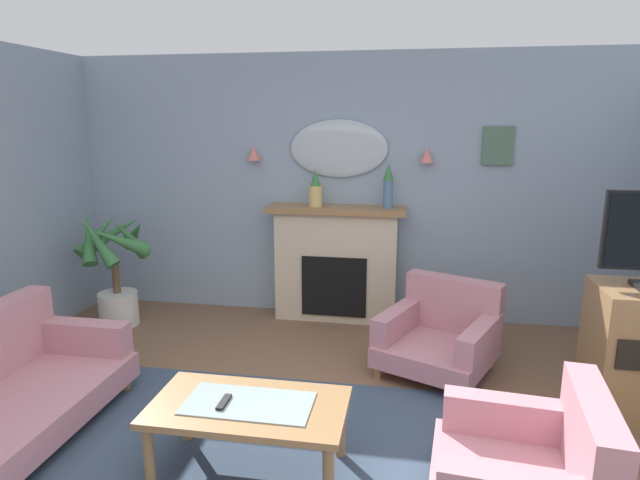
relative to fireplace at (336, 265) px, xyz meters
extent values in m
cube|color=#8C9EB2|center=(0.12, 0.22, 0.74)|extent=(6.62, 0.10, 2.63)
cube|color=beige|center=(0.00, 0.01, -0.02)|extent=(1.20, 0.28, 1.10)
cube|color=black|center=(0.00, -0.09, -0.19)|extent=(0.64, 0.12, 0.60)
cube|color=olive|center=(0.00, -0.01, 0.56)|extent=(1.36, 0.36, 0.06)
cylinder|color=tan|center=(-0.20, -0.03, 0.69)|extent=(0.13, 0.13, 0.20)
cone|color=#38753D|center=(-0.20, -0.03, 0.87)|extent=(0.10, 0.10, 0.16)
cylinder|color=#4C7093|center=(0.50, -0.03, 0.72)|extent=(0.09, 0.09, 0.27)
cone|color=#38753D|center=(0.50, -0.03, 0.94)|extent=(0.10, 0.10, 0.16)
ellipsoid|color=#B2BCC6|center=(0.00, 0.14, 1.14)|extent=(0.96, 0.06, 0.56)
cone|color=#D17066|center=(-0.85, 0.09, 1.09)|extent=(0.14, 0.14, 0.14)
cone|color=#D17066|center=(0.85, 0.09, 1.09)|extent=(0.14, 0.14, 0.14)
cube|color=#4C6B56|center=(1.50, 0.15, 1.18)|extent=(0.28, 0.03, 0.36)
cube|color=olive|center=(-0.13, -2.51, -0.15)|extent=(1.10, 0.60, 0.04)
cube|color=#8C9E99|center=(-0.13, -2.51, -0.13)|extent=(0.72, 0.36, 0.01)
cylinder|color=olive|center=(-0.62, -2.75, -0.37)|extent=(0.06, 0.06, 0.40)
cylinder|color=olive|center=(0.36, -2.75, -0.37)|extent=(0.06, 0.06, 0.40)
cylinder|color=olive|center=(-0.62, -2.27, -0.37)|extent=(0.06, 0.06, 0.40)
cylinder|color=olive|center=(0.36, -2.27, -0.37)|extent=(0.06, 0.06, 0.40)
cube|color=black|center=(-0.26, -2.54, -0.12)|extent=(0.04, 0.16, 0.02)
cube|color=#B77A84|center=(-1.69, -2.51, -0.38)|extent=(0.85, 1.71, 0.18)
cube|color=#B77A84|center=(-1.68, -1.73, -0.17)|extent=(0.76, 0.17, 0.24)
cylinder|color=olive|center=(-1.34, -1.74, -0.52)|extent=(0.07, 0.07, 0.10)
cylinder|color=olive|center=(-2.02, -1.74, -0.52)|extent=(0.07, 0.07, 0.10)
cube|color=#B77A84|center=(1.61, -2.65, -0.09)|extent=(0.24, 0.81, 0.45)
cube|color=#B77A84|center=(1.31, -2.28, -0.20)|extent=(0.73, 0.21, 0.22)
cylinder|color=olive|center=(0.97, -2.24, -0.52)|extent=(0.06, 0.06, 0.10)
cylinder|color=olive|center=(1.65, -2.31, -0.52)|extent=(0.06, 0.06, 0.10)
cube|color=#B77A84|center=(0.96, -1.05, -0.39)|extent=(1.06, 1.06, 0.16)
cube|color=#B77A84|center=(1.10, -0.74, -0.09)|extent=(0.79, 0.47, 0.45)
cube|color=#B77A84|center=(0.65, -0.91, -0.20)|extent=(0.42, 0.71, 0.22)
cube|color=#B77A84|center=(1.27, -1.19, -0.20)|extent=(0.42, 0.71, 0.22)
cylinder|color=olive|center=(0.51, -1.22, -0.52)|extent=(0.06, 0.06, 0.10)
cylinder|color=olive|center=(1.13, -1.50, -0.52)|extent=(0.06, 0.06, 0.10)
cylinder|color=olive|center=(0.79, -0.60, -0.52)|extent=(0.06, 0.06, 0.10)
cylinder|color=olive|center=(1.41, -0.88, -0.52)|extent=(0.06, 0.06, 0.10)
cylinder|color=silver|center=(-2.09, -0.53, -0.41)|extent=(0.38, 0.38, 0.33)
cylinder|color=brown|center=(-2.09, -0.53, -0.06)|extent=(0.07, 0.07, 0.35)
cone|color=#38753D|center=(-1.88, -0.57, 0.32)|extent=(0.23, 0.49, 0.47)
cone|color=#38753D|center=(-1.94, -0.38, 0.32)|extent=(0.47, 0.47, 0.40)
cone|color=#38753D|center=(-2.17, -0.33, 0.32)|extent=(0.54, 0.34, 0.39)
cone|color=#38753D|center=(-2.29, -0.45, 0.32)|extent=(0.31, 0.53, 0.42)
cone|color=#38753D|center=(-2.27, -0.64, 0.32)|extent=(0.35, 0.44, 0.51)
cone|color=#38753D|center=(-2.11, -0.74, 0.32)|extent=(0.44, 0.19, 0.51)
cone|color=#38753D|center=(-1.93, -0.67, 0.32)|extent=(0.47, 0.49, 0.37)
camera|label=1|loc=(0.72, -5.11, 1.42)|focal=29.98mm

